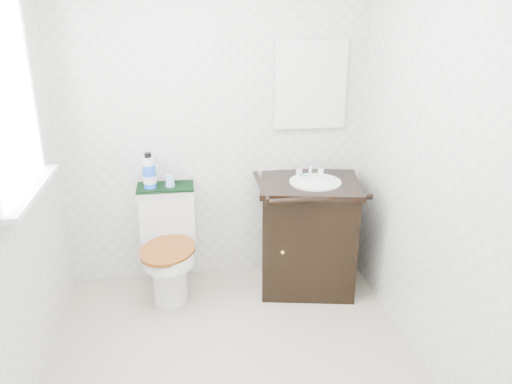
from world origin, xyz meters
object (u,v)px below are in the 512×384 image
object	(u,v)px
toilet	(169,249)
vanity	(308,232)
mouthwash_bottle	(149,172)
trash_bin	(285,275)
cup	(170,181)

from	to	relation	value
toilet	vanity	size ratio (longest dim) A/B	0.82
toilet	mouthwash_bottle	world-z (taller)	mouthwash_bottle
vanity	mouthwash_bottle	bearing A→B (deg)	171.55
vanity	mouthwash_bottle	distance (m)	1.22
trash_bin	toilet	bearing A→B (deg)	168.55
trash_bin	cup	distance (m)	1.07
mouthwash_bottle	trash_bin	bearing A→B (deg)	-16.00
toilet	vanity	bearing A→B (deg)	-3.77
toilet	vanity	world-z (taller)	vanity
toilet	mouthwash_bottle	distance (m)	0.57
toilet	trash_bin	size ratio (longest dim) A/B	2.64
trash_bin	mouthwash_bottle	world-z (taller)	mouthwash_bottle
toilet	trash_bin	bearing A→B (deg)	-11.45
mouthwash_bottle	cup	bearing A→B (deg)	2.32
trash_bin	mouthwash_bottle	size ratio (longest dim) A/B	1.13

